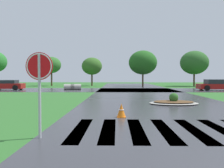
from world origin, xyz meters
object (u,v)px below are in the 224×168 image
median_island (174,102)px  car_white_sedan (216,85)px  stop_sign (39,75)px  car_silver_hatch (7,85)px  drainage_pipe_stack (73,87)px  traffic_cone (121,111)px

median_island → car_white_sedan: 16.29m
stop_sign → car_silver_hatch: bearing=120.0°
stop_sign → drainage_pipe_stack: (-3.42, 22.49, -1.39)m
car_silver_hatch → median_island: bearing=137.6°
stop_sign → median_island: stop_sign is taller
median_island → drainage_pipe_stack: (-9.01, 14.57, 0.22)m
traffic_cone → car_silver_hatch: bearing=126.1°
median_island → traffic_cone: (-3.29, -4.64, 0.14)m
median_island → car_white_sedan: size_ratio=0.65×
stop_sign → car_white_sedan: size_ratio=0.52×
car_silver_hatch → drainage_pipe_stack: (8.02, 0.38, -0.22)m
car_white_sedan → car_silver_hatch: (-25.52, 0.29, -0.03)m
stop_sign → drainage_pipe_stack: size_ratio=1.08×
drainage_pipe_stack → median_island: bearing=-58.2°
median_island → car_white_sedan: car_white_sedan is taller
stop_sign → car_white_sedan: stop_sign is taller
stop_sign → car_white_sedan: (14.08, 21.82, -1.14)m
stop_sign → median_island: 9.83m
drainage_pipe_stack → traffic_cone: bearing=-73.4°
median_island → car_silver_hatch: bearing=140.2°
car_white_sedan → traffic_cone: bearing=-123.1°
car_white_sedan → car_silver_hatch: bearing=178.6°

